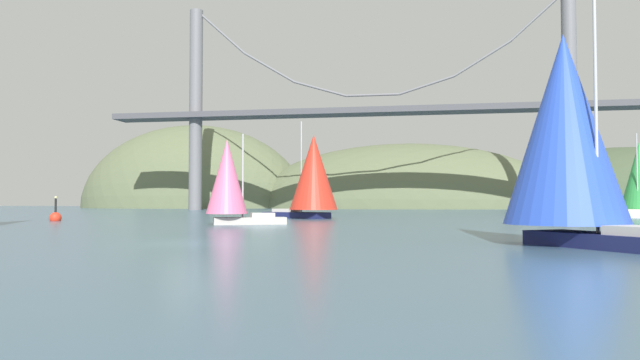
# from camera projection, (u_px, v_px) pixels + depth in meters

# --- Properties ---
(ground_plane) EXTENTS (360.00, 360.00, 0.00)m
(ground_plane) POSITION_uv_depth(u_px,v_px,m) (191.00, 243.00, 26.85)
(ground_plane) COLOR #426075
(headland_right) EXTENTS (63.43, 44.00, 31.02)m
(headland_right) POSITION_uv_depth(u_px,v_px,m) (624.00, 209.00, 149.16)
(headland_right) COLOR #425138
(headland_right) RESTS_ON ground_plane
(headland_center) EXTENTS (85.90, 44.00, 34.67)m
(headland_center) POSITION_uv_depth(u_px,v_px,m) (404.00, 208.00, 158.80)
(headland_center) COLOR #5B6647
(headland_center) RESTS_ON ground_plane
(headland_left) EXTENTS (65.72, 44.00, 47.32)m
(headland_left) POSITION_uv_depth(u_px,v_px,m) (193.00, 208.00, 169.31)
(headland_left) COLOR #5B6647
(headland_left) RESTS_ON ground_plane
(suspension_bridge) EXTENTS (112.54, 6.00, 43.62)m
(suspension_bridge) POSITION_uv_depth(u_px,v_px,m) (372.00, 108.00, 121.07)
(suspension_bridge) COLOR slate
(suspension_bridge) RESTS_ON ground_plane
(sailboat_pink_spinnaker) EXTENTS (6.96, 4.87, 7.44)m
(sailboat_pink_spinnaker) POSITION_uv_depth(u_px,v_px,m) (229.00, 180.00, 48.12)
(sailboat_pink_spinnaker) COLOR #B7B2A8
(sailboat_pink_spinnaker) RESTS_ON ground_plane
(sailboat_green_sail) EXTENTS (6.51, 8.46, 9.90)m
(sailboat_green_sail) POSITION_uv_depth(u_px,v_px,m) (639.00, 178.00, 70.40)
(sailboat_green_sail) COLOR white
(sailboat_green_sail) RESTS_ON ground_plane
(sailboat_blue_spinnaker) EXTENTS (8.15, 9.57, 10.86)m
(sailboat_blue_spinnaker) POSITION_uv_depth(u_px,v_px,m) (567.00, 134.00, 25.89)
(sailboat_blue_spinnaker) COLOR #191E4C
(sailboat_blue_spinnaker) RESTS_ON ground_plane
(sailboat_scarlet_sail) EXTENTS (10.08, 7.98, 10.86)m
(sailboat_scarlet_sail) POSITION_uv_depth(u_px,v_px,m) (312.00, 175.00, 65.06)
(sailboat_scarlet_sail) COLOR #191E4C
(sailboat_scarlet_sail) RESTS_ON ground_plane
(channel_buoy) EXTENTS (1.10, 1.10, 2.64)m
(channel_buoy) POSITION_uv_depth(u_px,v_px,m) (55.00, 217.00, 56.61)
(channel_buoy) COLOR red
(channel_buoy) RESTS_ON ground_plane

